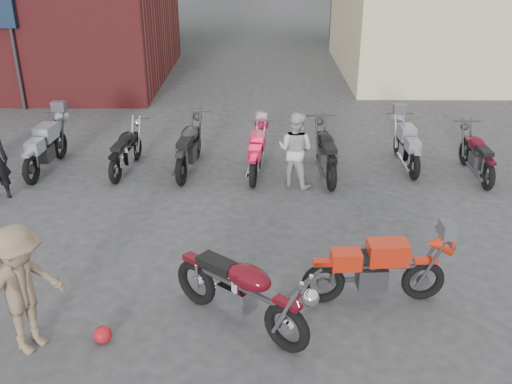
{
  "coord_description": "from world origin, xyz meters",
  "views": [
    {
      "loc": [
        0.41,
        -6.73,
        5.02
      ],
      "look_at": [
        0.35,
        2.1,
        0.9
      ],
      "focal_mm": 40.0,
      "sensor_mm": 36.0,
      "label": 1
    }
  ],
  "objects_px": {
    "sportbike": "(378,266)",
    "row_bike_2": "(126,148)",
    "row_bike_3": "(189,144)",
    "row_bike_4": "(257,151)",
    "person_light": "(295,150)",
    "row_bike_7": "(477,152)",
    "row_bike_6": "(407,143)",
    "row_bike_5": "(326,149)",
    "vintage_motorcycle": "(241,287)",
    "person_tan": "(23,290)",
    "helmet": "(103,335)",
    "row_bike_1": "(45,145)"
  },
  "relations": [
    {
      "from": "helmet",
      "to": "row_bike_3",
      "type": "xyz_separation_m",
      "value": [
        0.5,
        5.9,
        0.51
      ]
    },
    {
      "from": "helmet",
      "to": "row_bike_4",
      "type": "height_order",
      "value": "row_bike_4"
    },
    {
      "from": "row_bike_2",
      "to": "row_bike_7",
      "type": "bearing_deg",
      "value": -84.79
    },
    {
      "from": "sportbike",
      "to": "row_bike_2",
      "type": "relative_size",
      "value": 1.07
    },
    {
      "from": "row_bike_6",
      "to": "row_bike_2",
      "type": "bearing_deg",
      "value": 91.21
    },
    {
      "from": "sportbike",
      "to": "row_bike_1",
      "type": "xyz_separation_m",
      "value": [
        -6.49,
        4.94,
        0.02
      ]
    },
    {
      "from": "helmet",
      "to": "row_bike_1",
      "type": "distance_m",
      "value": 6.51
    },
    {
      "from": "vintage_motorcycle",
      "to": "helmet",
      "type": "bearing_deg",
      "value": -130.86
    },
    {
      "from": "row_bike_3",
      "to": "row_bike_4",
      "type": "bearing_deg",
      "value": -92.38
    },
    {
      "from": "person_light",
      "to": "row_bike_4",
      "type": "xyz_separation_m",
      "value": [
        -0.8,
        0.59,
        -0.26
      ]
    },
    {
      "from": "row_bike_3",
      "to": "row_bike_5",
      "type": "height_order",
      "value": "row_bike_3"
    },
    {
      "from": "row_bike_6",
      "to": "row_bike_7",
      "type": "xyz_separation_m",
      "value": [
        1.41,
        -0.54,
        -0.01
      ]
    },
    {
      "from": "person_tan",
      "to": "row_bike_1",
      "type": "distance_m",
      "value": 6.28
    },
    {
      "from": "row_bike_3",
      "to": "row_bike_4",
      "type": "distance_m",
      "value": 1.54
    },
    {
      "from": "row_bike_3",
      "to": "row_bike_7",
      "type": "xyz_separation_m",
      "value": [
        6.32,
        -0.28,
        -0.07
      ]
    },
    {
      "from": "vintage_motorcycle",
      "to": "sportbike",
      "type": "bearing_deg",
      "value": 56.42
    },
    {
      "from": "person_light",
      "to": "row_bike_4",
      "type": "bearing_deg",
      "value": -9.01
    },
    {
      "from": "person_tan",
      "to": "row_bike_2",
      "type": "xyz_separation_m",
      "value": [
        -0.03,
        5.98,
        -0.34
      ]
    },
    {
      "from": "row_bike_1",
      "to": "row_bike_6",
      "type": "xyz_separation_m",
      "value": [
        8.12,
        0.26,
        -0.05
      ]
    },
    {
      "from": "row_bike_1",
      "to": "row_bike_3",
      "type": "relative_size",
      "value": 0.97
    },
    {
      "from": "sportbike",
      "to": "row_bike_2",
      "type": "height_order",
      "value": "sportbike"
    },
    {
      "from": "row_bike_3",
      "to": "row_bike_7",
      "type": "height_order",
      "value": "row_bike_3"
    },
    {
      "from": "helmet",
      "to": "row_bike_1",
      "type": "bearing_deg",
      "value": 114.68
    },
    {
      "from": "vintage_motorcycle",
      "to": "row_bike_6",
      "type": "height_order",
      "value": "vintage_motorcycle"
    },
    {
      "from": "helmet",
      "to": "row_bike_6",
      "type": "distance_m",
      "value": 8.21
    },
    {
      "from": "person_light",
      "to": "row_bike_3",
      "type": "height_order",
      "value": "person_light"
    },
    {
      "from": "row_bike_1",
      "to": "row_bike_3",
      "type": "bearing_deg",
      "value": -85.41
    },
    {
      "from": "row_bike_6",
      "to": "row_bike_5",
      "type": "bearing_deg",
      "value": 104.06
    },
    {
      "from": "row_bike_4",
      "to": "row_bike_6",
      "type": "xyz_separation_m",
      "value": [
        3.39,
        0.46,
        0.02
      ]
    },
    {
      "from": "vintage_motorcycle",
      "to": "person_tan",
      "type": "relative_size",
      "value": 1.25
    },
    {
      "from": "sportbike",
      "to": "row_bike_7",
      "type": "xyz_separation_m",
      "value": [
        3.04,
        4.66,
        -0.03
      ]
    },
    {
      "from": "person_light",
      "to": "row_bike_6",
      "type": "xyz_separation_m",
      "value": [
        2.59,
        1.06,
        -0.24
      ]
    },
    {
      "from": "row_bike_1",
      "to": "row_bike_7",
      "type": "relative_size",
      "value": 1.09
    },
    {
      "from": "helmet",
      "to": "row_bike_1",
      "type": "relative_size",
      "value": 0.12
    },
    {
      "from": "vintage_motorcycle",
      "to": "row_bike_5",
      "type": "xyz_separation_m",
      "value": [
        1.69,
        5.3,
        -0.04
      ]
    },
    {
      "from": "person_light",
      "to": "row_bike_2",
      "type": "height_order",
      "value": "person_light"
    },
    {
      "from": "row_bike_3",
      "to": "row_bike_7",
      "type": "distance_m",
      "value": 6.33
    },
    {
      "from": "person_tan",
      "to": "row_bike_7",
      "type": "xyz_separation_m",
      "value": [
        7.71,
        5.73,
        -0.34
      ]
    },
    {
      "from": "row_bike_5",
      "to": "person_light",
      "type": "bearing_deg",
      "value": 124.25
    },
    {
      "from": "row_bike_6",
      "to": "row_bike_7",
      "type": "height_order",
      "value": "row_bike_6"
    },
    {
      "from": "helmet",
      "to": "row_bike_3",
      "type": "relative_size",
      "value": 0.11
    },
    {
      "from": "person_light",
      "to": "sportbike",
      "type": "bearing_deg",
      "value": 130.45
    },
    {
      "from": "vintage_motorcycle",
      "to": "sportbike",
      "type": "distance_m",
      "value": 2.04
    },
    {
      "from": "helmet",
      "to": "row_bike_5",
      "type": "height_order",
      "value": "row_bike_5"
    },
    {
      "from": "person_light",
      "to": "row_bike_5",
      "type": "xyz_separation_m",
      "value": [
        0.7,
        0.54,
        -0.19
      ]
    },
    {
      "from": "row_bike_3",
      "to": "row_bike_4",
      "type": "xyz_separation_m",
      "value": [
        1.52,
        -0.21,
        -0.08
      ]
    },
    {
      "from": "row_bike_4",
      "to": "person_tan",
      "type": "bearing_deg",
      "value": 159.48
    },
    {
      "from": "vintage_motorcycle",
      "to": "helmet",
      "type": "xyz_separation_m",
      "value": [
        -1.83,
        -0.34,
        -0.53
      ]
    },
    {
      "from": "row_bike_4",
      "to": "row_bike_7",
      "type": "relative_size",
      "value": 0.98
    },
    {
      "from": "row_bike_2",
      "to": "row_bike_5",
      "type": "height_order",
      "value": "row_bike_5"
    }
  ]
}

